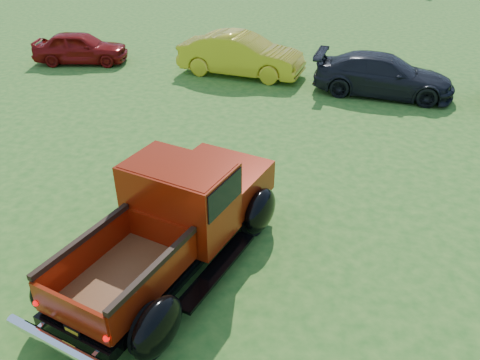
% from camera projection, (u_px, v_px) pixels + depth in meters
% --- Properties ---
extents(ground, '(120.00, 120.00, 0.00)m').
position_uv_depth(ground, '(233.00, 228.00, 8.94)').
color(ground, '#255C1A').
rests_on(ground, ground).
extents(pickup_truck, '(3.32, 5.14, 1.80)m').
position_uv_depth(pickup_truck, '(181.00, 214.00, 7.88)').
color(pickup_truck, black).
rests_on(pickup_truck, ground).
extents(show_car_red, '(3.67, 2.04, 1.18)m').
position_uv_depth(show_car_red, '(81.00, 47.00, 17.73)').
color(show_car_red, maroon).
rests_on(show_car_red, ground).
extents(show_car_yellow, '(4.54, 2.09, 1.44)m').
position_uv_depth(show_car_yellow, '(241.00, 55.00, 16.43)').
color(show_car_yellow, gold).
rests_on(show_car_yellow, ground).
extents(show_car_grey, '(4.51, 2.21, 1.26)m').
position_uv_depth(show_car_grey, '(383.00, 75.00, 14.81)').
color(show_car_grey, black).
rests_on(show_car_grey, ground).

